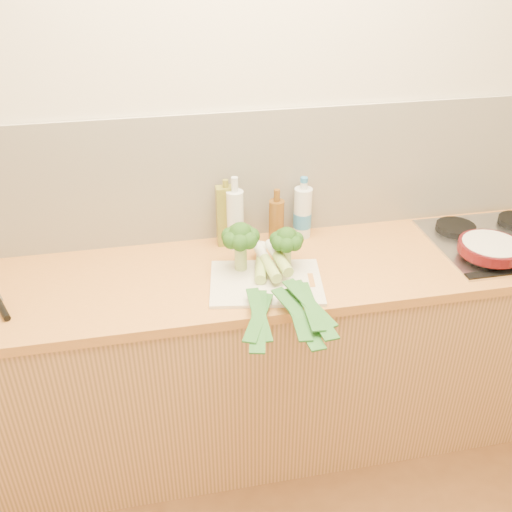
{
  "coord_description": "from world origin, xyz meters",
  "views": [
    {
      "loc": [
        -0.41,
        -0.65,
        2.09
      ],
      "look_at": [
        -0.06,
        1.1,
        1.02
      ],
      "focal_mm": 40.0,
      "sensor_mm": 36.0,
      "label": 1
    }
  ],
  "objects_px": {
    "gas_hob": "(503,240)",
    "chopping_board": "(266,283)",
    "chefs_knife": "(0,304)",
    "skillet": "(491,248)"
  },
  "relations": [
    {
      "from": "gas_hob",
      "to": "chopping_board",
      "type": "relative_size",
      "value": 1.4
    },
    {
      "from": "chefs_knife",
      "to": "skillet",
      "type": "xyz_separation_m",
      "value": [
        1.86,
        -0.06,
        0.05
      ]
    },
    {
      "from": "chefs_knife",
      "to": "skillet",
      "type": "distance_m",
      "value": 1.86
    },
    {
      "from": "gas_hob",
      "to": "chopping_board",
      "type": "bearing_deg",
      "value": -174.13
    },
    {
      "from": "skillet",
      "to": "chefs_knife",
      "type": "bearing_deg",
      "value": 171.75
    },
    {
      "from": "chefs_knife",
      "to": "chopping_board",
      "type": "bearing_deg",
      "value": -26.23
    },
    {
      "from": "chopping_board",
      "to": "gas_hob",
      "type": "bearing_deg",
      "value": 15.12
    },
    {
      "from": "skillet",
      "to": "chopping_board",
      "type": "bearing_deg",
      "value": 172.81
    },
    {
      "from": "gas_hob",
      "to": "chefs_knife",
      "type": "bearing_deg",
      "value": -178.23
    },
    {
      "from": "gas_hob",
      "to": "chefs_knife",
      "type": "height_order",
      "value": "gas_hob"
    }
  ]
}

